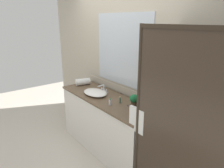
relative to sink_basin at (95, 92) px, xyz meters
The scene contains 11 objects.
ground_plane 0.96m from the sink_basin, 14.45° to the left, with size 8.00×8.00×0.00m, color beige.
wall_back_with_mirror 0.59m from the sink_basin, 62.24° to the left, with size 4.40×0.06×2.60m.
vanity_cabinet 0.53m from the sink_basin, 16.90° to the left, with size 1.80×0.58×0.90m.
shower_enclosure 1.50m from the sink_basin, ahead, with size 1.20×0.59×2.00m.
sink_basin is the anchor object (origin of this frame).
faucet 0.16m from the sink_basin, 90.00° to the left, with size 0.17×0.14×0.13m.
potted_plant 0.73m from the sink_basin, 13.36° to the left, with size 0.13×0.13×0.16m.
soap_dish 0.91m from the sink_basin, 12.71° to the left, with size 0.10×0.07×0.04m.
amenity_bottle_conditioner 0.49m from the sink_basin, ahead, with size 0.03×0.03×0.10m.
amenity_bottle_body_wash 0.51m from the sink_basin, ahead, with size 0.03×0.03×0.09m.
rolled_towel_near_edge 0.56m from the sink_basin, 169.86° to the left, with size 0.12×0.12×0.25m, color white.
Camera 1 is at (2.37, -1.75, 2.04)m, focal length 33.22 mm.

